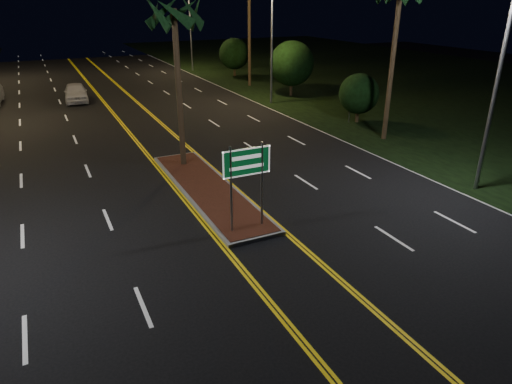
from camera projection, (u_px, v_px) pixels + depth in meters
ground at (284, 268)px, 14.55m from camera, size 120.00×120.00×0.00m
grass_right at (420, 80)px, 47.22m from camera, size 40.00×110.00×0.01m
median_island at (208, 189)px, 20.31m from camera, size 2.25×10.25×0.17m
highway_sign at (247, 170)px, 15.91m from camera, size 1.80×0.08×3.20m
streetlight_right_near at (495, 60)px, 18.21m from camera, size 1.91×0.44×9.00m
streetlight_right_mid at (268, 30)px, 34.76m from camera, size 1.91×0.44×9.00m
streetlight_right_far at (187, 19)px, 51.32m from camera, size 1.91×0.44×9.00m
palm_median at (174, 14)px, 20.37m from camera, size 2.40×2.40×8.30m
shrub_near at (359, 94)px, 30.76m from camera, size 2.70×2.70×3.30m
shrub_mid at (292, 63)px, 38.93m from camera, size 3.78×3.78×4.62m
shrub_far at (234, 54)px, 48.93m from camera, size 3.24×3.24×3.96m
car_near at (76, 91)px, 37.36m from camera, size 2.58×5.33×1.73m
warning_sign at (351, 97)px, 30.83m from camera, size 1.07×0.32×2.61m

